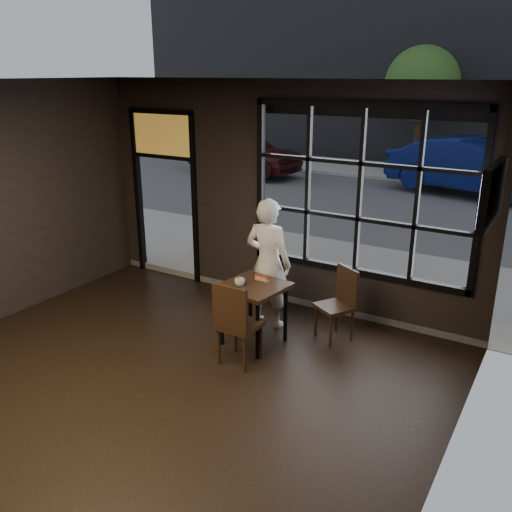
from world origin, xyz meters
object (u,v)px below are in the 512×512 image
Objects in this scene: man at (268,263)px; cafe_table at (254,314)px; navy_car at (471,166)px; chair_near at (240,322)px.

cafe_table is at bearing 99.38° from man.
navy_car is (0.75, 9.85, -0.04)m from man.
man reaches higher than chair_near.
man is at bearing -172.37° from navy_car.
chair_near reaches higher than cafe_table.
man reaches higher than cafe_table.
cafe_table is 0.45× the size of man.
cafe_table is 0.52m from chair_near.
chair_near is 1.13m from man.
navy_car is (0.52, 10.90, 0.32)m from chair_near.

